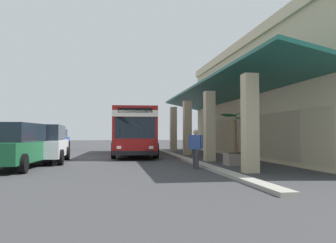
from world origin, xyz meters
name	(u,v)px	position (x,y,z in m)	size (l,w,h in m)	color
ground	(229,156)	(0.00, 8.00, 0.00)	(120.00, 120.00, 0.00)	#38383A
curb_strip	(180,157)	(1.11, 4.35, 0.06)	(26.71, 0.50, 0.12)	#9E998E
plaza_building	(318,100)	(1.11, 13.98, 3.82)	(22.56, 14.64, 7.63)	#C6B793
transit_bus	(134,129)	(-2.38, 1.75, 1.85)	(11.34, 3.25, 3.34)	maroon
parked_suv_blue	(55,139)	(-12.30, -5.30, 1.02)	(4.89, 2.37, 1.97)	navy
parked_suv_green	(14,145)	(6.61, -3.98, 1.02)	(4.97, 2.52, 1.97)	#195933
parked_suv_white	(45,143)	(3.41, -3.31, 1.02)	(4.86, 2.31, 1.97)	silver
pedestrian	(196,147)	(7.69, 3.75, 0.95)	(0.49, 0.53, 1.69)	#38383D
potted_palm	(235,152)	(6.48, 5.99, 0.62)	(1.67, 1.92, 2.51)	gray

